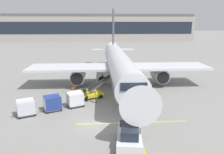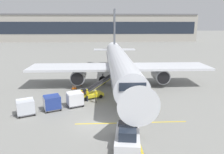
# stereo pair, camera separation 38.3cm
# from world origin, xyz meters

# --- Properties ---
(ground_plane) EXTENTS (600.00, 600.00, 0.00)m
(ground_plane) POSITION_xyz_m (0.00, 0.00, 0.00)
(ground_plane) COLOR gray
(parked_airplane) EXTENTS (30.25, 40.13, 13.58)m
(parked_airplane) POSITION_xyz_m (4.00, 14.99, 3.65)
(parked_airplane) COLOR silver
(parked_airplane) RESTS_ON ground
(belt_loader) EXTENTS (5.29, 3.44, 3.09)m
(belt_loader) POSITION_xyz_m (-0.44, 8.52, 0.88)
(belt_loader) COLOR gold
(belt_loader) RESTS_ON ground
(baggage_cart_lead) EXTENTS (2.81, 2.27, 1.91)m
(baggage_cart_lead) POSITION_xyz_m (-2.57, 5.45, 1.00)
(baggage_cart_lead) COLOR #515156
(baggage_cart_lead) RESTS_ON ground
(baggage_cart_second) EXTENTS (2.81, 2.27, 1.91)m
(baggage_cart_second) POSITION_xyz_m (-5.22, 4.25, 1.00)
(baggage_cart_second) COLOR #515156
(baggage_cart_second) RESTS_ON ground
(baggage_cart_third) EXTENTS (2.81, 2.27, 1.91)m
(baggage_cart_third) POSITION_xyz_m (-7.97, 2.94, 1.00)
(baggage_cart_third) COLOR #515156
(baggage_cart_third) RESTS_ON ground
(pushback_tug) EXTENTS (2.67, 4.64, 1.83)m
(pushback_tug) POSITION_xyz_m (3.06, -4.06, 0.83)
(pushback_tug) COLOR silver
(pushback_tug) RESTS_ON ground
(ground_crew_by_loader) EXTENTS (0.37, 0.53, 1.74)m
(ground_crew_by_loader) POSITION_xyz_m (0.09, 6.50, 1.00)
(ground_crew_by_loader) COLOR #514C42
(ground_crew_by_loader) RESTS_ON ground
(ground_crew_by_carts) EXTENTS (0.55, 0.34, 1.74)m
(ground_crew_by_carts) POSITION_xyz_m (-1.79, 6.78, 1.00)
(ground_crew_by_carts) COLOR black
(ground_crew_by_carts) RESTS_ON ground
(ground_crew_marshaller) EXTENTS (0.38, 0.52, 1.74)m
(ground_crew_marshaller) POSITION_xyz_m (-1.09, 7.14, 1.00)
(ground_crew_marshaller) COLOR #333847
(ground_crew_marshaller) RESTS_ON ground
(safety_cone_engine_keepout) EXTENTS (0.57, 0.57, 0.65)m
(safety_cone_engine_keepout) POSITION_xyz_m (-2.80, 14.96, 0.31)
(safety_cone_engine_keepout) COLOR black
(safety_cone_engine_keepout) RESTS_ON ground
(safety_cone_wingtip) EXTENTS (0.58, 0.58, 0.67)m
(safety_cone_wingtip) POSITION_xyz_m (-3.72, 12.88, 0.32)
(safety_cone_wingtip) COLOR black
(safety_cone_wingtip) RESTS_ON ground
(safety_cone_nose_mark) EXTENTS (0.59, 0.59, 0.67)m
(safety_cone_nose_mark) POSITION_xyz_m (-3.38, 12.95, 0.33)
(safety_cone_nose_mark) COLOR black
(safety_cone_nose_mark) RESTS_ON ground
(apron_guidance_line_lead_in) EXTENTS (0.20, 110.00, 0.01)m
(apron_guidance_line_lead_in) POSITION_xyz_m (4.14, 14.28, 0.00)
(apron_guidance_line_lead_in) COLOR yellow
(apron_guidance_line_lead_in) RESTS_ON ground
(apron_guidance_line_stop_bar) EXTENTS (12.00, 0.20, 0.01)m
(apron_guidance_line_stop_bar) POSITION_xyz_m (3.99, 0.20, 0.00)
(apron_guidance_line_stop_bar) COLOR yellow
(apron_guidance_line_stop_bar) RESTS_ON ground
(terminal_building) EXTENTS (117.97, 16.97, 15.71)m
(terminal_building) POSITION_xyz_m (-2.01, 113.45, 7.80)
(terminal_building) COLOR #A8A399
(terminal_building) RESTS_ON ground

